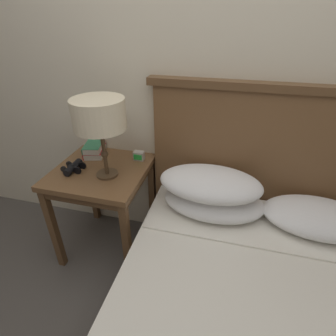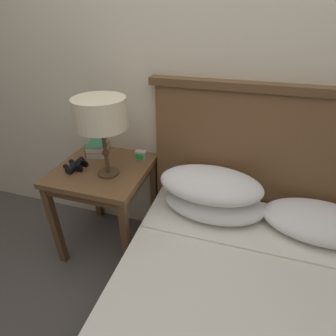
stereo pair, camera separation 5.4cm
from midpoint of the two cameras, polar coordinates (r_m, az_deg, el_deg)
wall_back at (r=1.62m, az=10.04°, el=22.06°), size 8.00×0.06×2.60m
nightstand at (r=1.78m, az=-12.91°, el=-2.29°), size 0.58×0.58×0.67m
table_lamp at (r=1.50m, az=-13.45°, el=11.18°), size 0.29×0.29×0.47m
book_on_nightstand at (r=1.91m, az=-14.29°, el=3.79°), size 0.17×0.22×0.04m
book_stacked_on_top at (r=1.89m, az=-14.54°, el=4.86°), size 0.15×0.21×0.04m
binoculars_pair at (r=1.76m, az=-18.66°, el=0.56°), size 0.14×0.16×0.05m
alarm_clock at (r=1.77m, az=-5.08°, el=2.77°), size 0.07×0.05×0.06m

